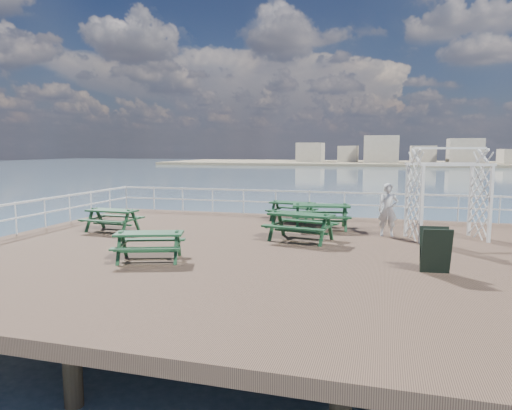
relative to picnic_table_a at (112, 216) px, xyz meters
The scene contains 11 objects.
ground 6.29m from the picnic_table_a, 13.19° to the right, with size 18.00×14.00×0.30m, color brown.
sea_backdrop 133.95m from the picnic_table_a, 82.01° to the left, with size 300.00×300.00×9.20m.
railing 6.13m from the picnic_table_a, 10.74° to the left, with size 17.77×13.76×1.10m.
picnic_table_a is the anchor object (origin of this frame).
picnic_table_b 6.89m from the picnic_table_a, 35.25° to the left, with size 1.97×1.69×0.85m.
picnic_table_c 7.42m from the picnic_table_a, 19.68° to the left, with size 2.28×1.95×0.99m.
picnic_table_d 4.82m from the picnic_table_a, 45.95° to the right, with size 2.06×1.85×0.83m.
picnic_table_e 6.67m from the picnic_table_a, ahead, with size 2.29×1.99×0.98m.
trellis_arbor 11.23m from the picnic_table_a, ahead, with size 2.63×1.96×2.93m.
sandwich_board 10.70m from the picnic_table_a, 14.85° to the right, with size 0.71×0.56×1.08m.
person 9.45m from the picnic_table_a, 10.25° to the left, with size 0.64×0.42×1.75m, color silver.
Camera 1 is at (3.04, -12.41, 2.87)m, focal length 32.00 mm.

